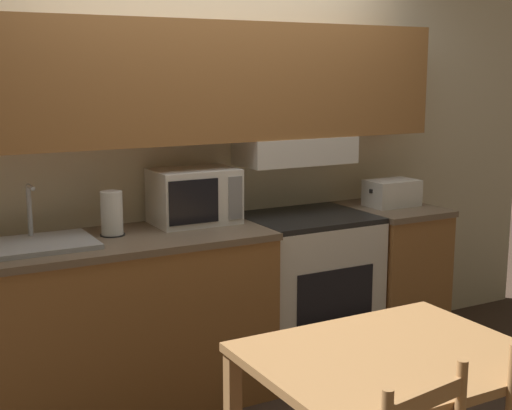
% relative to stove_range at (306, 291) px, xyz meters
% --- Properties ---
extents(ground_plane, '(16.00, 16.00, 0.00)m').
position_rel_stove_range_xyz_m(ground_plane, '(-0.54, 0.30, -0.47)').
color(ground_plane, '#3D2D23').
extents(wall_back, '(5.21, 0.38, 2.55)m').
position_rel_stove_range_xyz_m(wall_back, '(-0.52, 0.24, 1.01)').
color(wall_back, beige).
rests_on(wall_back, ground_plane).
extents(lower_counter_main, '(1.58, 0.65, 0.93)m').
position_rel_stove_range_xyz_m(lower_counter_main, '(-1.16, -0.01, 0.00)').
color(lower_counter_main, '#A36B38').
rests_on(lower_counter_main, ground_plane).
extents(lower_counter_right_stub, '(0.50, 0.65, 0.93)m').
position_rel_stove_range_xyz_m(lower_counter_right_stub, '(0.62, -0.01, 0.00)').
color(lower_counter_right_stub, '#A36B38').
rests_on(lower_counter_right_stub, ground_plane).
extents(stove_range, '(0.73, 0.61, 0.93)m').
position_rel_stove_range_xyz_m(stove_range, '(0.00, 0.00, 0.00)').
color(stove_range, white).
rests_on(stove_range, ground_plane).
extents(microwave, '(0.46, 0.33, 0.30)m').
position_rel_stove_range_xyz_m(microwave, '(-0.67, 0.12, 0.62)').
color(microwave, white).
rests_on(microwave, lower_counter_main).
extents(toaster, '(0.33, 0.21, 0.16)m').
position_rel_stove_range_xyz_m(toaster, '(0.63, -0.00, 0.55)').
color(toaster, white).
rests_on(toaster, lower_counter_right_stub).
extents(sink_basin, '(0.54, 0.41, 0.29)m').
position_rel_stove_range_xyz_m(sink_basin, '(-1.56, -0.01, 0.48)').
color(sink_basin, '#B7BABF').
rests_on(sink_basin, lower_counter_main).
extents(paper_towel_roll, '(0.13, 0.13, 0.23)m').
position_rel_stove_range_xyz_m(paper_towel_roll, '(-1.16, 0.05, 0.58)').
color(paper_towel_roll, black).
rests_on(paper_towel_roll, lower_counter_main).
extents(dining_table, '(1.05, 0.82, 0.72)m').
position_rel_stove_range_xyz_m(dining_table, '(-0.58, -1.49, 0.16)').
color(dining_table, '#9E7042').
rests_on(dining_table, ground_plane).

